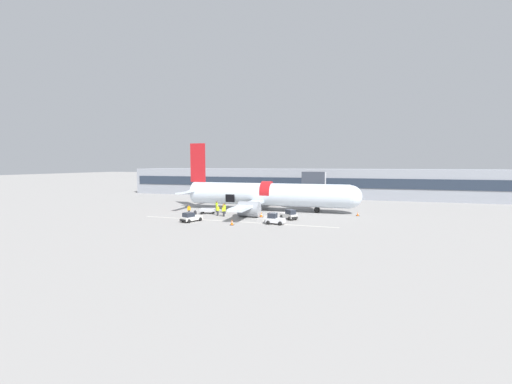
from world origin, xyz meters
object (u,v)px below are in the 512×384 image
at_px(ground_crew_driver, 218,210).
at_px(baggage_tug_mid, 191,218).
at_px(airplane, 265,195).
at_px(ground_crew_supervisor, 217,206).
at_px(baggage_tug_lead, 275,219).
at_px(ground_crew_loader_a, 189,210).
at_px(ground_crew_marshal, 224,211).
at_px(baggage_cart_loading, 208,211).
at_px(baggage_tug_rear, 289,215).
at_px(ground_crew_loader_b, 225,208).
at_px(ground_crew_helper, 224,208).
at_px(suitcase_on_tarmac_upright, 195,213).

bearing_deg(ground_crew_driver, baggage_tug_mid, -105.62).
bearing_deg(airplane, ground_crew_supervisor, -153.95).
relative_size(baggage_tug_lead, ground_crew_loader_a, 1.65).
distance_m(baggage_tug_lead, ground_crew_marshal, 10.08).
xyz_separation_m(baggage_tug_mid, baggage_cart_loading, (-0.76, 7.48, -0.17)).
xyz_separation_m(baggage_tug_mid, ground_crew_supervisor, (-0.30, 9.99, 0.36)).
relative_size(ground_crew_driver, ground_crew_marshal, 0.98).
xyz_separation_m(baggage_tug_rear, ground_crew_loader_b, (-11.42, 2.31, 0.26)).
bearing_deg(ground_crew_loader_b, ground_crew_helper, 119.73).
height_order(ground_crew_loader_b, ground_crew_helper, ground_crew_loader_b).
distance_m(airplane, ground_crew_loader_a, 13.72).
xyz_separation_m(ground_crew_loader_b, ground_crew_helper, (-0.63, 1.10, -0.07)).
bearing_deg(ground_crew_loader_a, baggage_tug_rear, 2.64).
xyz_separation_m(baggage_cart_loading, ground_crew_loader_a, (-2.40, -2.22, 0.45)).
bearing_deg(baggage_tug_lead, ground_crew_loader_a, 166.64).
relative_size(ground_crew_driver, suitcase_on_tarmac_upright, 2.02).
distance_m(ground_crew_driver, suitcase_on_tarmac_upright, 3.72).
bearing_deg(ground_crew_loader_b, suitcase_on_tarmac_upright, -139.62).
bearing_deg(ground_crew_helper, ground_crew_loader_a, -136.82).
bearing_deg(baggage_tug_mid, baggage_cart_loading, 95.77).
xyz_separation_m(baggage_cart_loading, suitcase_on_tarmac_upright, (-1.17, -2.41, -0.06)).
relative_size(ground_crew_loader_a, suitcase_on_tarmac_upright, 1.97).
relative_size(airplane, ground_crew_supervisor, 18.10).
distance_m(ground_crew_loader_b, ground_crew_supervisor, 2.77).
xyz_separation_m(ground_crew_supervisor, ground_crew_marshal, (3.16, -4.38, -0.04)).
distance_m(airplane, ground_crew_marshal, 9.55).
bearing_deg(suitcase_on_tarmac_upright, ground_crew_driver, 13.37).
bearing_deg(baggage_cart_loading, ground_crew_marshal, -27.44).
xyz_separation_m(airplane, ground_crew_driver, (-5.76, -7.85, -1.96)).
xyz_separation_m(baggage_tug_rear, baggage_cart_loading, (-14.09, 1.46, -0.21)).
xyz_separation_m(ground_crew_marshal, suitcase_on_tarmac_upright, (-4.78, -0.54, -0.55)).
distance_m(baggage_cart_loading, ground_crew_driver, 2.91).
height_order(airplane, ground_crew_supervisor, airplane).
xyz_separation_m(ground_crew_loader_a, ground_crew_helper, (4.44, 4.17, -0.05)).
bearing_deg(ground_crew_loader_a, baggage_tug_lead, -13.36).
bearing_deg(baggage_cart_loading, ground_crew_helper, 43.69).
xyz_separation_m(airplane, ground_crew_loader_b, (-5.51, -5.44, -1.96)).
height_order(ground_crew_loader_b, ground_crew_supervisor, ground_crew_supervisor).
height_order(airplane, baggage_tug_mid, airplane).
bearing_deg(ground_crew_helper, baggage_tug_lead, -35.73).
xyz_separation_m(ground_crew_supervisor, ground_crew_helper, (1.59, -0.56, -0.12)).
bearing_deg(ground_crew_loader_a, airplane, 38.80).
bearing_deg(ground_crew_supervisor, baggage_tug_mid, -88.25).
bearing_deg(suitcase_on_tarmac_upright, ground_crew_supervisor, 71.78).
distance_m(baggage_tug_mid, baggage_cart_loading, 7.52).
height_order(airplane, ground_crew_driver, airplane).
bearing_deg(ground_crew_driver, airplane, 53.70).
relative_size(baggage_cart_loading, ground_crew_helper, 2.24).
distance_m(airplane, baggage_tug_rear, 9.99).
height_order(baggage_tug_lead, ground_crew_helper, ground_crew_helper).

